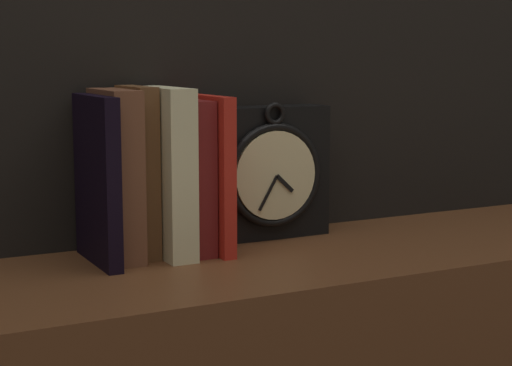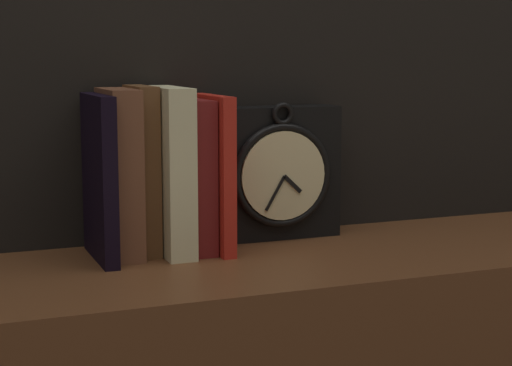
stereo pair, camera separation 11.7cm
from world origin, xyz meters
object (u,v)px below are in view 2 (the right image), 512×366
book_slot0_black (99,178)px  book_slot3_cream (169,171)px  book_slot2_brown (142,170)px  clock (275,173)px  book_slot1_brown (120,173)px  book_slot5_red (213,173)px  book_slot4_maroon (193,175)px

book_slot0_black → book_slot3_cream: bearing=2.2°
book_slot2_brown → book_slot3_cream: 0.04m
clock → book_slot1_brown: bearing=-173.6°
book_slot3_cream → book_slot5_red: (0.07, -0.00, -0.01)m
book_slot3_cream → clock: bearing=11.5°
book_slot4_maroon → book_slot0_black: bearing=-175.7°
book_slot3_cream → book_slot4_maroon: 0.04m
book_slot2_brown → book_slot4_maroon: (0.07, -0.01, -0.01)m
book_slot0_black → book_slot4_maroon: bearing=4.3°
book_slot1_brown → clock: bearing=6.4°
book_slot0_black → book_slot2_brown: size_ratio=0.96×
clock → book_slot2_brown: 0.22m
book_slot1_brown → book_slot3_cream: book_slot3_cream is taller
book_slot0_black → book_slot1_brown: (0.03, 0.01, 0.00)m
clock → book_slot1_brown: book_slot1_brown is taller
book_slot3_cream → book_slot0_black: bearing=-177.8°
book_slot1_brown → book_slot3_cream: 0.07m
book_slot1_brown → book_slot5_red: 0.14m
book_slot4_maroon → book_slot3_cream: bearing=-170.0°
book_slot2_brown → book_slot4_maroon: size_ratio=1.09×
book_slot2_brown → book_slot5_red: (0.10, -0.02, -0.01)m
book_slot2_brown → book_slot0_black: bearing=-162.5°
clock → book_slot3_cream: 0.18m
clock → book_slot5_red: bearing=-161.4°
clock → book_slot1_brown: size_ratio=0.90×
book_slot1_brown → book_slot5_red: book_slot1_brown is taller
book_slot1_brown → book_slot3_cream: (0.07, -0.01, 0.00)m
book_slot3_cream → book_slot5_red: book_slot3_cream is taller
clock → book_slot5_red: (-0.11, -0.04, 0.01)m
clock → book_slot0_black: 0.28m
book_slot0_black → book_slot1_brown: 0.03m
book_slot0_black → book_slot5_red: (0.17, 0.00, -0.00)m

